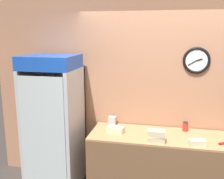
{
  "coord_description": "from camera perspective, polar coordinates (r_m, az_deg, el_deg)",
  "views": [
    {
      "loc": [
        -0.03,
        -2.38,
        2.22
      ],
      "look_at": [
        -0.71,
        0.84,
        1.5
      ],
      "focal_mm": 42.0,
      "sensor_mm": 36.0,
      "label": 1
    }
  ],
  "objects": [
    {
      "name": "sandwich_stack_bottom",
      "position": [
        3.27,
        9.61,
        -10.68
      ],
      "size": [
        0.21,
        0.12,
        0.08
      ],
      "color": "beige",
      "rests_on": "prep_counter"
    },
    {
      "name": "napkin_dispenser",
      "position": [
        3.81,
        0.03,
        -6.79
      ],
      "size": [
        0.11,
        0.09,
        0.12
      ],
      "color": "#B7B2AD",
      "rests_on": "prep_counter"
    },
    {
      "name": "sandwich_flat_left",
      "position": [
        3.31,
        18.1,
        -10.95
      ],
      "size": [
        0.2,
        0.13,
        0.07
      ],
      "color": "beige",
      "rests_on": "prep_counter"
    },
    {
      "name": "beverage_cooler",
      "position": [
        3.8,
        -12.23,
        -5.86
      ],
      "size": [
        0.7,
        0.71,
        1.93
      ],
      "color": "#B2B7BC",
      "rests_on": "ground_plane"
    },
    {
      "name": "condiment_jar",
      "position": [
        3.71,
        15.66,
        -7.75
      ],
      "size": [
        0.07,
        0.07,
        0.13
      ],
      "color": "#B72D23",
      "rests_on": "prep_counter"
    },
    {
      "name": "wall_back",
      "position": [
        3.74,
        12.12,
        -1.31
      ],
      "size": [
        5.2,
        0.09,
        2.7
      ],
      "color": "#AD7A5B",
      "rests_on": "ground_plane"
    },
    {
      "name": "prep_counter",
      "position": [
        3.71,
        11.41,
        -16.32
      ],
      "size": [
        1.99,
        0.66,
        0.91
      ],
      "color": "brown",
      "rests_on": "ground_plane"
    },
    {
      "name": "sandwich_stack_middle",
      "position": [
        3.24,
        9.66,
        -9.41
      ],
      "size": [
        0.21,
        0.11,
        0.08
      ],
      "color": "beige",
      "rests_on": "sandwich_stack_bottom"
    },
    {
      "name": "sandwich_flat_right",
      "position": [
        3.53,
        0.8,
        -8.71
      ],
      "size": [
        0.24,
        0.16,
        0.08
      ],
      "color": "beige",
      "rests_on": "prep_counter"
    }
  ]
}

